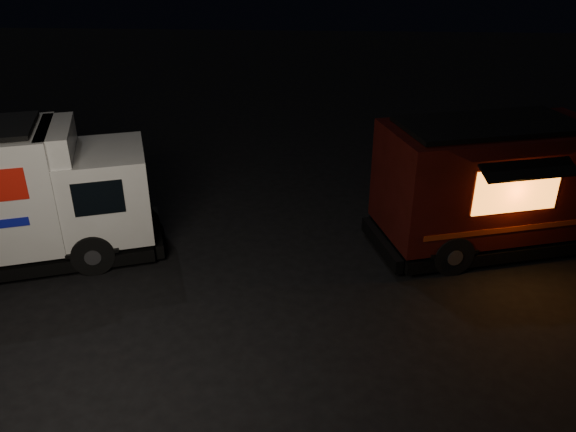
# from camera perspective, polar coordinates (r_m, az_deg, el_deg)

# --- Properties ---
(ground) EXTENTS (80.00, 80.00, 0.00)m
(ground) POSITION_cam_1_polar(r_m,az_deg,el_deg) (12.36, -10.50, -8.63)
(ground) COLOR black
(ground) RESTS_ON ground
(red_truck) EXTENTS (7.34, 4.37, 3.21)m
(red_truck) POSITION_cam_1_polar(r_m,az_deg,el_deg) (14.87, 21.95, 3.13)
(red_truck) COLOR #390C0A
(red_truck) RESTS_ON ground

